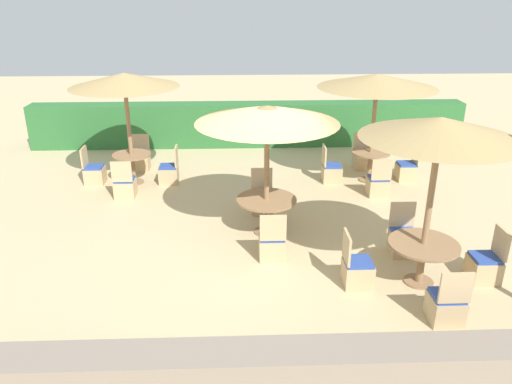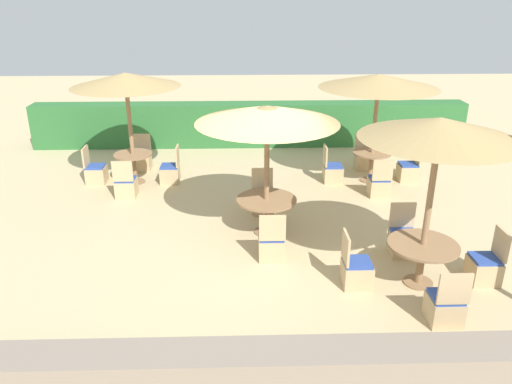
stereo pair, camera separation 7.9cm
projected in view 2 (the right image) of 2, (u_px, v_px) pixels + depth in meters
name	position (u px, v px, depth m)	size (l,w,h in m)	color
ground_plane	(257.00, 249.00, 9.28)	(40.00, 40.00, 0.00)	#C6B284
hedge_row	(250.00, 124.00, 15.17)	(13.00, 0.70, 1.30)	#2D6B33
stone_border	(266.00, 366.00, 6.07)	(10.00, 0.56, 0.48)	gray
parasol_front_right	(440.00, 130.00, 7.22)	(2.37, 2.37, 2.78)	#93704C
round_table_front_right	(422.00, 252.00, 7.98)	(1.13, 1.13, 0.73)	#93704C
patio_chair_front_right_east	(485.00, 267.00, 8.17)	(0.46, 0.46, 0.93)	tan
patio_chair_front_right_south	(445.00, 307.00, 7.15)	(0.46, 0.46, 0.93)	tan
patio_chair_front_right_north	(403.00, 241.00, 9.02)	(0.46, 0.46, 0.93)	tan
patio_chair_front_right_west	(356.00, 271.00, 8.06)	(0.46, 0.46, 0.93)	tan
parasol_center	(267.00, 115.00, 9.01)	(2.65, 2.65, 2.55)	#93704C
round_table_center	(266.00, 205.00, 9.69)	(1.17, 1.17, 0.72)	#93704C
patio_chair_center_north	(263.00, 200.00, 10.73)	(0.46, 0.46, 0.93)	tan
patio_chair_center_south	(272.00, 245.00, 8.88)	(0.46, 0.46, 0.93)	tan
parasol_back_left	(126.00, 80.00, 11.50)	(2.54, 2.54, 2.70)	#93704C
round_table_back_left	(133.00, 161.00, 12.24)	(0.93, 0.93, 0.75)	#93704C
patio_chair_back_left_east	(171.00, 172.00, 12.37)	(0.46, 0.46, 0.93)	tan
patio_chair_back_left_north	(142.00, 160.00, 13.23)	(0.46, 0.46, 0.93)	tan
patio_chair_back_left_west	(96.00, 173.00, 12.34)	(0.46, 0.46, 0.93)	tan
patio_chair_back_left_south	(126.00, 186.00, 11.51)	(0.46, 0.46, 0.93)	tan
parasol_back_right	(379.00, 81.00, 11.61)	(2.81, 2.81, 2.65)	#93704C
round_table_back_right	(371.00, 159.00, 12.34)	(0.94, 0.94, 0.76)	#93704C
patio_chair_back_right_north	(364.00, 159.00, 13.32)	(0.46, 0.46, 0.93)	tan
patio_chair_back_right_west	(332.00, 172.00, 12.40)	(0.46, 0.46, 0.93)	tan
patio_chair_back_right_south	(379.00, 185.00, 11.56)	(0.46, 0.46, 0.93)	tan
patio_chair_back_right_east	(408.00, 170.00, 12.49)	(0.46, 0.46, 0.93)	tan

